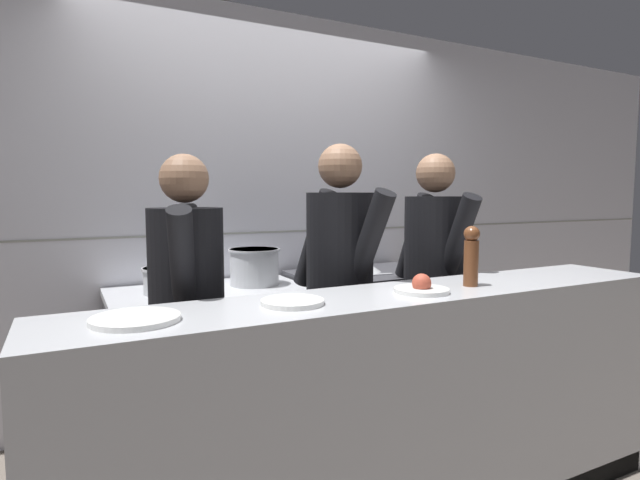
{
  "coord_description": "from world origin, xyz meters",
  "views": [
    {
      "loc": [
        -1.28,
        -1.87,
        1.4
      ],
      "look_at": [
        -0.02,
        0.57,
        1.15
      ],
      "focal_mm": 28.0,
      "sensor_mm": 36.0,
      "label": 1
    }
  ],
  "objects_px": {
    "plated_dish_main": "(135,319)",
    "plated_dish_dessert": "(422,288)",
    "chefs_knife": "(364,275)",
    "chef_head_cook": "(187,316)",
    "sauce_pot": "(254,266)",
    "oven_range": "(212,364)",
    "chef_line": "(433,283)",
    "pepper_mill": "(471,255)",
    "plated_dish_appetiser": "(292,302)",
    "mixing_bowl_steel": "(365,266)",
    "chef_sous": "(340,291)",
    "stock_pot": "(169,279)"
  },
  "relations": [
    {
      "from": "plated_dish_main",
      "to": "pepper_mill",
      "type": "distance_m",
      "value": 1.39
    },
    {
      "from": "plated_dish_main",
      "to": "chef_sous",
      "type": "xyz_separation_m",
      "value": [
        1.04,
        0.53,
        -0.09
      ]
    },
    {
      "from": "oven_range",
      "to": "stock_pot",
      "type": "height_order",
      "value": "stock_pot"
    },
    {
      "from": "plated_dish_appetiser",
      "to": "chef_sous",
      "type": "relative_size",
      "value": 0.14
    },
    {
      "from": "oven_range",
      "to": "stock_pot",
      "type": "relative_size",
      "value": 3.85
    },
    {
      "from": "oven_range",
      "to": "pepper_mill",
      "type": "height_order",
      "value": "pepper_mill"
    },
    {
      "from": "sauce_pot",
      "to": "plated_dish_main",
      "type": "distance_m",
      "value": 1.42
    },
    {
      "from": "oven_range",
      "to": "sauce_pot",
      "type": "height_order",
      "value": "sauce_pot"
    },
    {
      "from": "stock_pot",
      "to": "plated_dish_main",
      "type": "relative_size",
      "value": 1.04
    },
    {
      "from": "chefs_knife",
      "to": "chef_head_cook",
      "type": "relative_size",
      "value": 0.21
    },
    {
      "from": "plated_dish_dessert",
      "to": "chef_head_cook",
      "type": "height_order",
      "value": "chef_head_cook"
    },
    {
      "from": "plated_dish_dessert",
      "to": "pepper_mill",
      "type": "distance_m",
      "value": 0.31
    },
    {
      "from": "chef_line",
      "to": "chef_sous",
      "type": "bearing_deg",
      "value": -174.5
    },
    {
      "from": "sauce_pot",
      "to": "chefs_knife",
      "type": "relative_size",
      "value": 0.92
    },
    {
      "from": "chef_line",
      "to": "pepper_mill",
      "type": "bearing_deg",
      "value": -112.0
    },
    {
      "from": "plated_dish_dessert",
      "to": "chef_line",
      "type": "bearing_deg",
      "value": 46.53
    },
    {
      "from": "chefs_knife",
      "to": "chef_head_cook",
      "type": "height_order",
      "value": "chef_head_cook"
    },
    {
      "from": "plated_dish_dessert",
      "to": "chef_sous",
      "type": "xyz_separation_m",
      "value": [
        -0.07,
        0.56,
        -0.1
      ]
    },
    {
      "from": "pepper_mill",
      "to": "chef_sous",
      "type": "relative_size",
      "value": 0.16
    },
    {
      "from": "chefs_knife",
      "to": "plated_dish_appetiser",
      "type": "distance_m",
      "value": 1.38
    },
    {
      "from": "stock_pot",
      "to": "plated_dish_main",
      "type": "xyz_separation_m",
      "value": [
        -0.31,
        -1.14,
        0.07
      ]
    },
    {
      "from": "plated_dish_appetiser",
      "to": "plated_dish_dessert",
      "type": "bearing_deg",
      "value": -3.89
    },
    {
      "from": "plated_dish_dessert",
      "to": "mixing_bowl_steel",
      "type": "bearing_deg",
      "value": 68.05
    },
    {
      "from": "chefs_knife",
      "to": "plated_dish_dessert",
      "type": "relative_size",
      "value": 1.48
    },
    {
      "from": "chef_sous",
      "to": "chef_line",
      "type": "height_order",
      "value": "chef_sous"
    },
    {
      "from": "chef_sous",
      "to": "chef_line",
      "type": "bearing_deg",
      "value": -9.78
    },
    {
      "from": "oven_range",
      "to": "plated_dish_main",
      "type": "relative_size",
      "value": 3.98
    },
    {
      "from": "chef_head_cook",
      "to": "chef_sous",
      "type": "relative_size",
      "value": 0.95
    },
    {
      "from": "oven_range",
      "to": "chefs_knife",
      "type": "relative_size",
      "value": 3.31
    },
    {
      "from": "stock_pot",
      "to": "plated_dish_dessert",
      "type": "distance_m",
      "value": 1.42
    },
    {
      "from": "oven_range",
      "to": "chefs_knife",
      "type": "xyz_separation_m",
      "value": [
        0.95,
        -0.12,
        0.47
      ]
    },
    {
      "from": "sauce_pot",
      "to": "plated_dish_main",
      "type": "relative_size",
      "value": 1.1
    },
    {
      "from": "chef_head_cook",
      "to": "sauce_pot",
      "type": "bearing_deg",
      "value": 66.21
    },
    {
      "from": "oven_range",
      "to": "chef_head_cook",
      "type": "bearing_deg",
      "value": -113.53
    },
    {
      "from": "plated_dish_main",
      "to": "plated_dish_dessert",
      "type": "distance_m",
      "value": 1.1
    },
    {
      "from": "oven_range",
      "to": "chef_head_cook",
      "type": "relative_size",
      "value": 0.7
    },
    {
      "from": "chef_sous",
      "to": "chefs_knife",
      "type": "bearing_deg",
      "value": 35.37
    },
    {
      "from": "sauce_pot",
      "to": "plated_dish_appetiser",
      "type": "xyz_separation_m",
      "value": [
        -0.27,
        -1.17,
        0.03
      ]
    },
    {
      "from": "plated_dish_main",
      "to": "chef_line",
      "type": "distance_m",
      "value": 1.75
    },
    {
      "from": "stock_pot",
      "to": "chefs_knife",
      "type": "height_order",
      "value": "stock_pot"
    },
    {
      "from": "chef_sous",
      "to": "plated_dish_appetiser",
      "type": "bearing_deg",
      "value": -145.07
    },
    {
      "from": "plated_dish_appetiser",
      "to": "chef_sous",
      "type": "xyz_separation_m",
      "value": [
        0.49,
        0.52,
        -0.09
      ]
    },
    {
      "from": "plated_dish_main",
      "to": "plated_dish_appetiser",
      "type": "height_order",
      "value": "same"
    },
    {
      "from": "plated_dish_main",
      "to": "plated_dish_dessert",
      "type": "xyz_separation_m",
      "value": [
        1.1,
        -0.04,
        0.01
      ]
    },
    {
      "from": "mixing_bowl_steel",
      "to": "chef_head_cook",
      "type": "relative_size",
      "value": 0.14
    },
    {
      "from": "mixing_bowl_steel",
      "to": "chef_sous",
      "type": "height_order",
      "value": "chef_sous"
    },
    {
      "from": "oven_range",
      "to": "chef_line",
      "type": "relative_size",
      "value": 0.68
    },
    {
      "from": "chefs_knife",
      "to": "oven_range",
      "type": "bearing_deg",
      "value": 172.91
    },
    {
      "from": "stock_pot",
      "to": "sauce_pot",
      "type": "relative_size",
      "value": 0.94
    },
    {
      "from": "mixing_bowl_steel",
      "to": "plated_dish_appetiser",
      "type": "distance_m",
      "value": 1.55
    }
  ]
}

